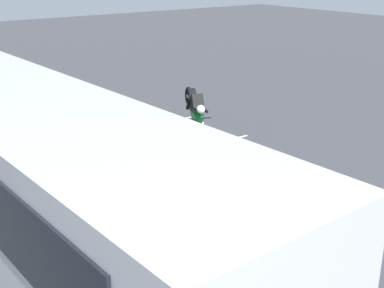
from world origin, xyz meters
The scene contains 12 objects.
ground_plane centered at (0.00, 0.00, 0.00)m, with size 80.00×80.00×0.00m, color #424247.
tour_bus centered at (-0.67, 4.12, 1.65)m, with size 11.51×2.99×3.25m.
spectator_far_left centered at (-1.50, 0.98, 1.07)m, with size 0.57×0.32×1.79m.
spectator_left centered at (-0.46, 1.41, 1.00)m, with size 0.58×0.36×1.68m.
spectator_centre centered at (0.88, 1.13, 1.08)m, with size 0.58×0.37×1.81m.
parked_motorcycle_silver centered at (-2.61, 1.59, 0.48)m, with size 2.05×0.58×0.99m.
stunt_motorcycle centered at (3.51, -2.47, 0.98)m, with size 1.95×1.03×1.61m.
traffic_cone centered at (1.17, -0.86, 0.30)m, with size 0.34×0.34×0.63m.
bay_line_b centered at (-2.52, -1.56, 0.00)m, with size 0.26×4.67×0.01m.
bay_line_c centered at (0.18, -1.56, 0.00)m, with size 0.22×3.51×0.01m.
bay_line_d centered at (2.89, -1.56, 0.00)m, with size 0.27×4.90×0.01m.
bay_line_e centered at (5.60, -1.56, 0.00)m, with size 0.26×4.69×0.01m.
Camera 1 is at (-8.77, 6.76, 5.30)m, focal length 48.74 mm.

